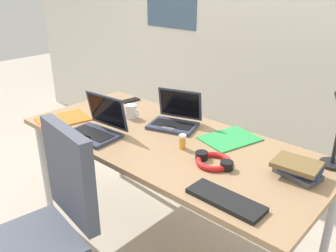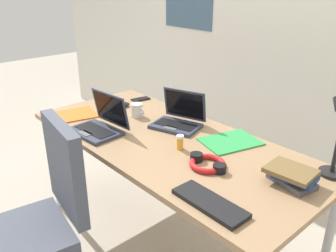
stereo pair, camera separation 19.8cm
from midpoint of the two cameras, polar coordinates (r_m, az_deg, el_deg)
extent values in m
plane|color=#B7AD9E|center=(2.42, -2.46, -18.18)|extent=(12.00, 12.00, 0.00)
cube|color=silver|center=(2.73, 14.04, 16.17)|extent=(6.00, 0.12, 2.60)
cube|color=#9E7A56|center=(2.02, -2.81, -2.54)|extent=(1.80, 0.80, 0.03)
cylinder|color=#B2B5BA|center=(2.64, -21.25, -6.71)|extent=(0.04, 0.04, 0.71)
cylinder|color=#B2B5BA|center=(2.95, -9.68, -2.14)|extent=(0.04, 0.04, 0.71)
cylinder|color=#B2B5BA|center=(2.10, 21.86, -15.23)|extent=(0.04, 0.04, 0.71)
cylinder|color=black|center=(1.87, 22.15, -5.74)|extent=(0.12, 0.12, 0.02)
cube|color=#33384C|center=(2.11, -14.72, -1.47)|extent=(0.32, 0.23, 0.02)
cube|color=black|center=(2.10, -14.75, -1.18)|extent=(0.27, 0.13, 0.00)
cube|color=#595B60|center=(2.07, -16.20, -1.78)|extent=(0.09, 0.05, 0.00)
cube|color=#33384C|center=(2.13, -12.47, 2.34)|extent=(0.30, 0.07, 0.21)
cube|color=black|center=(2.13, -12.59, 2.32)|extent=(0.27, 0.05, 0.17)
cube|color=#33384C|center=(2.16, -1.86, -0.04)|extent=(0.33, 0.27, 0.02)
cube|color=black|center=(2.16, -1.87, 0.24)|extent=(0.27, 0.18, 0.00)
cube|color=#595B60|center=(2.10, -2.62, -0.37)|extent=(0.09, 0.07, 0.00)
cube|color=#33384C|center=(2.22, -0.62, 3.53)|extent=(0.28, 0.13, 0.19)
cube|color=black|center=(2.21, -0.68, 3.51)|extent=(0.25, 0.11, 0.16)
cube|color=black|center=(1.49, 5.41, -11.84)|extent=(0.33, 0.12, 0.02)
ellipsoid|color=black|center=(2.51, -10.88, 3.05)|extent=(0.09, 0.11, 0.03)
cube|color=black|center=(2.65, -8.20, 4.06)|extent=(0.09, 0.14, 0.01)
torus|color=red|center=(1.75, 4.16, -5.80)|extent=(0.18, 0.18, 0.03)
cylinder|color=black|center=(1.79, 2.27, -4.86)|extent=(0.06, 0.06, 0.04)
cylinder|color=black|center=(1.71, 6.15, -6.41)|extent=(0.06, 0.06, 0.04)
cylinder|color=gold|center=(1.89, -0.66, -2.78)|extent=(0.04, 0.04, 0.06)
cylinder|color=white|center=(1.88, -0.67, -1.70)|extent=(0.04, 0.04, 0.01)
cube|color=#4C4C51|center=(1.72, 17.04, -7.43)|extent=(0.22, 0.16, 0.03)
cube|color=navy|center=(1.71, 17.53, -6.70)|extent=(0.19, 0.15, 0.02)
cube|color=brown|center=(1.70, 16.90, -5.98)|extent=(0.21, 0.17, 0.02)
cube|color=green|center=(2.02, 7.15, -2.09)|extent=(0.31, 0.36, 0.01)
cube|color=orange|center=(2.40, -18.77, 0.99)|extent=(0.29, 0.35, 0.01)
cylinder|color=white|center=(2.32, -8.42, 2.29)|extent=(0.08, 0.08, 0.09)
torus|color=white|center=(2.28, -7.62, 2.10)|extent=(0.05, 0.01, 0.05)
cube|color=#474C5B|center=(1.91, -24.66, -17.70)|extent=(0.50, 0.50, 0.07)
cube|color=#474C5B|center=(1.78, -18.67, -7.37)|extent=(0.42, 0.12, 0.48)
camera|label=1|loc=(0.10, -92.86, -1.22)|focal=37.92mm
camera|label=2|loc=(0.10, 87.14, 1.22)|focal=37.92mm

